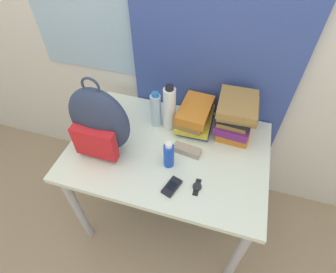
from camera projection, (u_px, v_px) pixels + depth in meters
ground_plane at (152, 262)px, 1.78m from camera, size 12.00×12.00×0.00m
wall_back at (192, 27)px, 1.40m from camera, size 6.00×0.06×2.50m
curtain_blue at (216, 36)px, 1.34m from camera, size 0.93×0.04×2.50m
desk at (168, 160)px, 1.53m from camera, size 1.10×0.75×0.76m
backpack at (99, 123)px, 1.33m from camera, size 0.33×0.18×0.46m
book_stack_left at (195, 116)px, 1.53m from camera, size 0.20×0.29×0.15m
book_stack_center at (236, 116)px, 1.45m from camera, size 0.22×0.27×0.25m
water_bottle at (156, 110)px, 1.52m from camera, size 0.06×0.06×0.23m
sports_bottle at (169, 109)px, 1.47m from camera, size 0.07×0.07×0.30m
sunscreen_bottle at (169, 155)px, 1.33m from camera, size 0.05×0.05×0.17m
cell_phone at (172, 187)px, 1.28m from camera, size 0.09×0.12×0.02m
sunglasses_case at (187, 150)px, 1.43m from camera, size 0.16×0.08×0.04m
wristwatch at (197, 187)px, 1.29m from camera, size 0.04×0.10×0.01m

